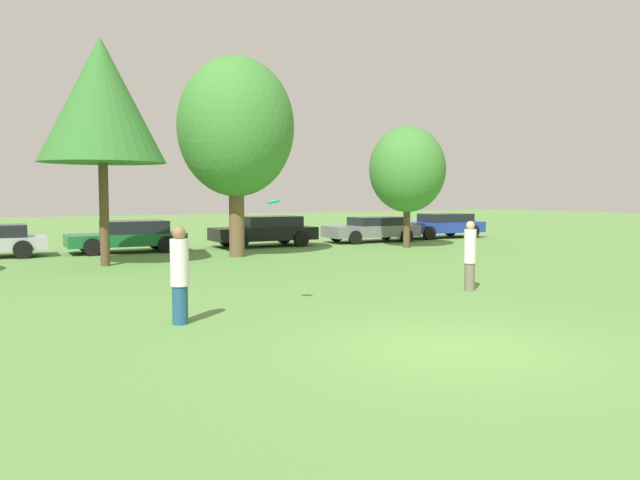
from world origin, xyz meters
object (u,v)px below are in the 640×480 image
at_px(parked_car_green, 129,236).
at_px(parked_car_grey, 373,229).
at_px(person_catcher, 470,255).
at_px(tree_2, 236,128).
at_px(tree_3, 407,169).
at_px(parked_car_black, 265,230).
at_px(tree_1, 101,100).
at_px(frisbee, 274,202).
at_px(parked_car_blue, 442,225).
at_px(person_thrower, 180,274).

xyz_separation_m(parked_car_green, parked_car_grey, (11.32, -0.16, -0.02)).
bearing_deg(parked_car_green, person_catcher, 111.06).
distance_m(person_catcher, tree_2, 11.16).
xyz_separation_m(tree_3, parked_car_black, (-5.02, 3.48, -2.62)).
height_order(tree_1, parked_car_green, tree_1).
height_order(person_catcher, parked_car_green, person_catcher).
bearing_deg(tree_3, tree_1, -175.69).
height_order(tree_1, parked_car_grey, tree_1).
bearing_deg(frisbee, parked_car_grey, 50.44).
bearing_deg(parked_car_blue, tree_3, 39.02).
bearing_deg(person_thrower, tree_1, 83.05).
relative_size(parked_car_black, parked_car_blue, 1.00).
bearing_deg(parked_car_blue, tree_2, 19.21).
relative_size(frisbee, parked_car_grey, 0.06).
bearing_deg(parked_car_green, tree_1, 70.73).
relative_size(parked_car_green, parked_car_grey, 0.99).
bearing_deg(tree_3, frisbee, -136.20).
bearing_deg(frisbee, parked_car_green, 89.47).
distance_m(tree_1, tree_2, 4.86).
height_order(person_catcher, tree_2, tree_2).
relative_size(tree_1, parked_car_blue, 1.59).
xyz_separation_m(person_catcher, parked_car_green, (-4.99, 13.99, -0.20)).
xyz_separation_m(parked_car_green, parked_car_black, (5.84, -0.01, 0.04)).
distance_m(tree_2, parked_car_grey, 9.81).
relative_size(tree_3, parked_car_green, 1.15).
bearing_deg(parked_car_grey, tree_1, 19.62).
bearing_deg(frisbee, parked_car_blue, 41.95).
bearing_deg(person_thrower, tree_3, 36.11).
relative_size(person_thrower, parked_car_green, 0.39).
relative_size(frisbee, tree_2, 0.04).
bearing_deg(tree_3, person_catcher, -119.19).
height_order(tree_3, parked_car_green, tree_3).
xyz_separation_m(tree_3, parked_car_green, (-10.86, 3.49, -2.66)).
relative_size(tree_3, parked_car_black, 1.13).
distance_m(person_thrower, tree_2, 12.62).
relative_size(frisbee, parked_car_green, 0.06).
xyz_separation_m(tree_3, parked_car_grey, (0.46, 3.32, -2.68)).
bearing_deg(parked_car_black, tree_3, 146.70).
relative_size(parked_car_grey, parked_car_blue, 1.00).
bearing_deg(parked_car_blue, frisbee, 43.39).
bearing_deg(person_catcher, tree_2, -83.71).
xyz_separation_m(person_thrower, parked_car_grey, (13.49, 14.34, -0.26)).
height_order(person_thrower, tree_3, tree_3).
bearing_deg(tree_3, parked_car_black, 145.26).
bearing_deg(frisbee, tree_1, 99.15).
distance_m(person_catcher, parked_car_black, 14.01).
relative_size(person_catcher, parked_car_blue, 0.37).
relative_size(tree_1, tree_2, 1.00).
distance_m(parked_car_grey, parked_car_blue, 4.70).
height_order(frisbee, parked_car_green, frisbee).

